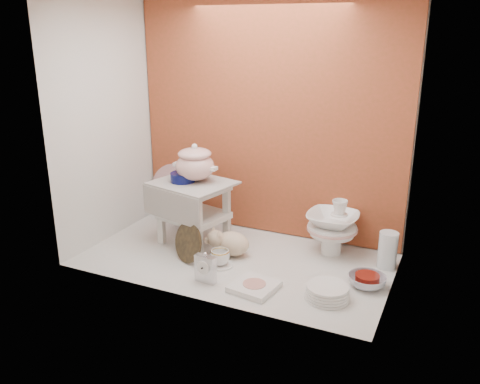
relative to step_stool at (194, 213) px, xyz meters
The scene contains 17 objects.
ground 0.41m from the step_stool, 17.66° to the right, with size 1.80×1.80×0.00m, color silver.
niche_shell 0.81m from the step_stool, 11.53° to the left, with size 1.86×1.03×1.53m.
step_stool is the anchor object (origin of this frame).
soup_tureen 0.32m from the step_stool, 79.88° to the left, with size 0.28×0.28×0.24m, color white, non-canonical shape.
cobalt_bowl 0.24m from the step_stool, 167.48° to the right, with size 0.15×0.15×0.06m, color #090E45.
floral_platter 0.47m from the step_stool, 137.16° to the left, with size 0.40×0.09×0.40m, color silver, non-canonical shape.
blue_white_vase 0.27m from the step_stool, 126.66° to the left, with size 0.22×0.22×0.23m, color white.
lacquer_tray 0.28m from the step_stool, 67.63° to the right, with size 0.24×0.07×0.24m, color black, non-canonical shape.
mantel_clock 0.55m from the step_stool, 53.75° to the right, with size 0.12×0.04×0.17m, color silver.
plush_pig 0.34m from the step_stool, 13.27° to the right, with size 0.27×0.19×0.16m, color #CEB291.
teacup_saucer 0.43m from the step_stool, 37.33° to the right, with size 0.15×0.15×0.01m, color white.
gold_rim_teacup 0.41m from the step_stool, 37.33° to the right, with size 0.11×0.11×0.09m, color white.
lattice_dish 0.73m from the step_stool, 33.94° to the right, with size 0.22×0.22×0.03m, color white.
dinner_plate_stack 1.03m from the step_stool, 18.78° to the right, with size 0.23×0.23×0.07m, color white.
crystal_bowl 1.14m from the step_stool, ahead, with size 0.20×0.20×0.06m, color silver.
clear_glass_vase 1.20m from the step_stool, ahead, with size 0.11×0.11×0.22m, color silver.
porcelain_tower 0.87m from the step_stool, 14.27° to the left, with size 0.31×0.31×0.35m, color white, non-canonical shape.
Camera 1 is at (1.16, -2.45, 1.32)m, focal length 37.37 mm.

